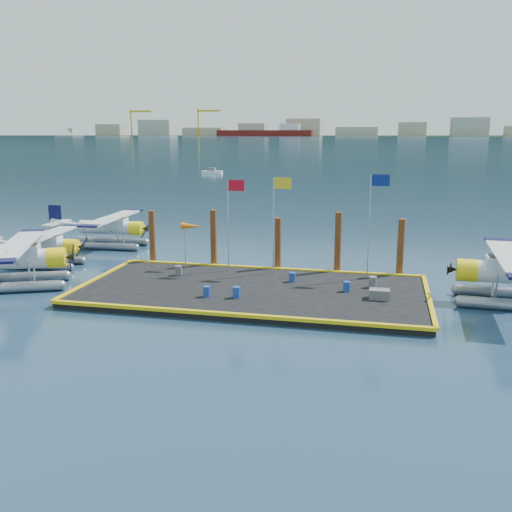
{
  "coord_description": "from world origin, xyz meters",
  "views": [
    {
      "loc": [
        7.31,
        -31.5,
        9.52
      ],
      "look_at": [
        -0.24,
        2.0,
        1.9
      ],
      "focal_mm": 40.0,
      "sensor_mm": 36.0,
      "label": 1
    }
  ],
  "objects_px": {
    "drum_3": "(207,291)",
    "crate": "(379,294)",
    "drum_5": "(292,277)",
    "piling_1": "(214,240)",
    "piling_0": "(152,239)",
    "seaplane_a": "(12,262)",
    "drum_0": "(179,270)",
    "seaplane_b": "(42,248)",
    "drum_2": "(347,287)",
    "windsock": "(191,227)",
    "piling_3": "(338,245)",
    "seaplane_c": "(109,230)",
    "piling_4": "(400,250)",
    "drum_1": "(236,292)",
    "flagpole_yellow": "(277,211)",
    "flagpole_red": "(231,211)",
    "piling_2": "(278,246)",
    "drum_4": "(373,282)",
    "flagpole_blue": "(373,211)"
  },
  "relations": [
    {
      "from": "windsock",
      "to": "piling_3",
      "type": "relative_size",
      "value": 0.73
    },
    {
      "from": "drum_3",
      "to": "piling_1",
      "type": "xyz_separation_m",
      "value": [
        -1.9,
        7.64,
        1.4
      ]
    },
    {
      "from": "flagpole_yellow",
      "to": "piling_2",
      "type": "height_order",
      "value": "flagpole_yellow"
    },
    {
      "from": "crate",
      "to": "flagpole_yellow",
      "type": "xyz_separation_m",
      "value": [
        -6.61,
        4.39,
        3.84
      ]
    },
    {
      "from": "drum_3",
      "to": "crate",
      "type": "height_order",
      "value": "drum_3"
    },
    {
      "from": "drum_1",
      "to": "piling_0",
      "type": "bearing_deg",
      "value": 137.15
    },
    {
      "from": "piling_2",
      "to": "drum_2",
      "type": "bearing_deg",
      "value": -44.51
    },
    {
      "from": "drum_0",
      "to": "drum_1",
      "type": "xyz_separation_m",
      "value": [
        4.9,
        -4.04,
        0.0
      ]
    },
    {
      "from": "drum_1",
      "to": "drum_3",
      "type": "height_order",
      "value": "drum_1"
    },
    {
      "from": "crate",
      "to": "piling_2",
      "type": "distance_m",
      "value": 9.15
    },
    {
      "from": "drum_3",
      "to": "windsock",
      "type": "distance_m",
      "value": 7.17
    },
    {
      "from": "drum_0",
      "to": "drum_1",
      "type": "bearing_deg",
      "value": -39.56
    },
    {
      "from": "seaplane_c",
      "to": "windsock",
      "type": "distance_m",
      "value": 12.21
    },
    {
      "from": "seaplane_b",
      "to": "piling_2",
      "type": "xyz_separation_m",
      "value": [
        16.64,
        1.7,
        0.55
      ]
    },
    {
      "from": "drum_5",
      "to": "piling_1",
      "type": "distance_m",
      "value": 7.09
    },
    {
      "from": "drum_0",
      "to": "drum_3",
      "type": "xyz_separation_m",
      "value": [
        3.22,
        -4.19,
        -0.01
      ]
    },
    {
      "from": "drum_2",
      "to": "piling_1",
      "type": "relative_size",
      "value": 0.14
    },
    {
      "from": "drum_0",
      "to": "drum_5",
      "type": "distance_m",
      "value": 7.38
    },
    {
      "from": "seaplane_a",
      "to": "drum_2",
      "type": "bearing_deg",
      "value": 73.02
    },
    {
      "from": "drum_0",
      "to": "drum_2",
      "type": "xyz_separation_m",
      "value": [
        10.78,
        -1.43,
        -0.02
      ]
    },
    {
      "from": "seaplane_b",
      "to": "drum_2",
      "type": "bearing_deg",
      "value": 76.43
    },
    {
      "from": "drum_0",
      "to": "drum_5",
      "type": "bearing_deg",
      "value": 0.21
    },
    {
      "from": "drum_3",
      "to": "windsock",
      "type": "height_order",
      "value": "windsock"
    },
    {
      "from": "piling_1",
      "to": "piling_0",
      "type": "bearing_deg",
      "value": 180.0
    },
    {
      "from": "flagpole_yellow",
      "to": "drum_4",
      "type": "bearing_deg",
      "value": -18.44
    },
    {
      "from": "seaplane_a",
      "to": "piling_1",
      "type": "distance_m",
      "value": 12.84
    },
    {
      "from": "drum_5",
      "to": "piling_1",
      "type": "bearing_deg",
      "value": 150.56
    },
    {
      "from": "seaplane_a",
      "to": "flagpole_red",
      "type": "xyz_separation_m",
      "value": [
        12.4,
        5.48,
        2.79
      ]
    },
    {
      "from": "seaplane_a",
      "to": "drum_3",
      "type": "relative_size",
      "value": 16.87
    },
    {
      "from": "seaplane_b",
      "to": "crate",
      "type": "bearing_deg",
      "value": 74.41
    },
    {
      "from": "piling_1",
      "to": "drum_1",
      "type": "bearing_deg",
      "value": -64.49
    },
    {
      "from": "drum_0",
      "to": "seaplane_c",
      "type": "bearing_deg",
      "value": 135.84
    },
    {
      "from": "drum_4",
      "to": "windsock",
      "type": "bearing_deg",
      "value": 170.18
    },
    {
      "from": "seaplane_a",
      "to": "drum_0",
      "type": "relative_size",
      "value": 16.22
    },
    {
      "from": "drum_2",
      "to": "crate",
      "type": "bearing_deg",
      "value": -31.15
    },
    {
      "from": "seaplane_b",
      "to": "windsock",
      "type": "relative_size",
      "value": 2.8
    },
    {
      "from": "flagpole_yellow",
      "to": "flagpole_blue",
      "type": "distance_m",
      "value": 6.0
    },
    {
      "from": "seaplane_a",
      "to": "piling_3",
      "type": "distance_m",
      "value": 20.47
    },
    {
      "from": "drum_5",
      "to": "flagpole_red",
      "type": "height_order",
      "value": "flagpole_red"
    },
    {
      "from": "drum_2",
      "to": "piling_4",
      "type": "height_order",
      "value": "piling_4"
    },
    {
      "from": "drum_5",
      "to": "drum_3",
      "type": "bearing_deg",
      "value": -134.55
    },
    {
      "from": "flagpole_yellow",
      "to": "piling_3",
      "type": "bearing_deg",
      "value": 22.85
    },
    {
      "from": "crate",
      "to": "flagpole_red",
      "type": "relative_size",
      "value": 0.18
    },
    {
      "from": "drum_5",
      "to": "flagpole_red",
      "type": "relative_size",
      "value": 0.1
    },
    {
      "from": "seaplane_b",
      "to": "piling_3",
      "type": "xyz_separation_m",
      "value": [
        20.64,
        1.7,
        0.8
      ]
    },
    {
      "from": "drum_1",
      "to": "windsock",
      "type": "distance_m",
      "value": 7.88
    },
    {
      "from": "drum_2",
      "to": "piling_1",
      "type": "height_order",
      "value": "piling_1"
    },
    {
      "from": "crate",
      "to": "piling_0",
      "type": "height_order",
      "value": "piling_0"
    },
    {
      "from": "seaplane_b",
      "to": "flagpole_red",
      "type": "relative_size",
      "value": 1.45
    },
    {
      "from": "seaplane_c",
      "to": "flagpole_blue",
      "type": "distance_m",
      "value": 22.81
    }
  ]
}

